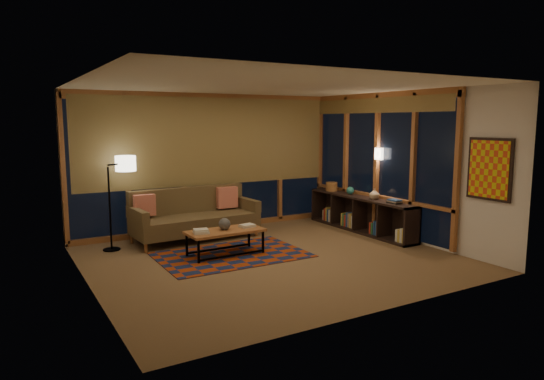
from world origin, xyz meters
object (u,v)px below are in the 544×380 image
floor_lamp (110,204)px  bookshelf (360,214)px  sofa (196,215)px  coffee_table (225,242)px

floor_lamp → bookshelf: size_ratio=0.57×
sofa → floor_lamp: (-1.51, 0.03, 0.33)m
sofa → floor_lamp: bearing=175.9°
bookshelf → coffee_table: bearing=-175.6°
bookshelf → floor_lamp: bearing=167.5°
coffee_table → bookshelf: (3.04, 0.23, 0.14)m
sofa → coffee_table: bearing=-91.5°
coffee_table → floor_lamp: size_ratio=0.79×
sofa → coffee_table: sofa is taller
bookshelf → sofa: bearing=162.2°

